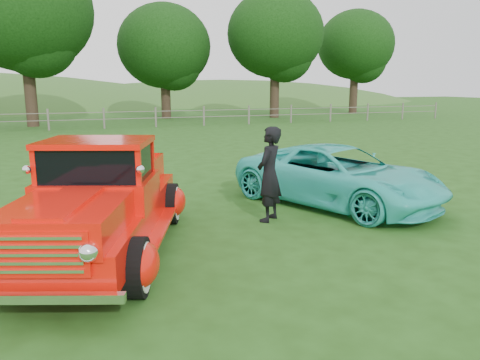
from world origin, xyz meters
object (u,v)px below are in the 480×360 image
object	(u,v)px
tree_near_east	(164,46)
red_pickup	(101,203)
tree_near_west	(23,10)
tree_mid_east	(275,34)
teal_sedan	(338,176)
tree_far_east	(356,45)
man	(269,174)

from	to	relation	value
tree_near_east	red_pickup	size ratio (longest dim) A/B	1.58
red_pickup	tree_near_west	bearing A→B (deg)	115.23
red_pickup	tree_mid_east	bearing A→B (deg)	80.25
tree_near_east	teal_sedan	world-z (taller)	tree_near_east
tree_far_east	teal_sedan	distance (m)	33.76
tree_near_east	teal_sedan	distance (m)	27.19
tree_near_east	man	world-z (taller)	tree_near_east
tree_near_west	tree_mid_east	size ratio (longest dim) A/B	1.10
tree_near_east	tree_far_east	bearing A→B (deg)	3.37
tree_near_east	red_pickup	world-z (taller)	tree_near_east
tree_near_east	man	size ratio (longest dim) A/B	4.61
red_pickup	teal_sedan	size ratio (longest dim) A/B	1.15
tree_near_east	tree_near_west	bearing A→B (deg)	-156.04
tree_mid_east	man	xyz separation A→B (m)	(-11.35, -25.36, -5.27)
tree_mid_east	man	world-z (taller)	tree_mid_east
tree_far_east	man	bearing A→B (deg)	-125.67
tree_mid_east	tree_far_east	distance (m)	9.49
tree_mid_east	tree_near_east	bearing A→B (deg)	165.96
tree_near_west	red_pickup	bearing A→B (deg)	-83.98
tree_far_east	teal_sedan	size ratio (longest dim) A/B	1.93
tree_far_east	tree_near_west	bearing A→B (deg)	-169.11
tree_near_east	tree_far_east	world-z (taller)	tree_far_east
tree_mid_east	red_pickup	distance (m)	30.34
tree_near_west	man	xyz separation A→B (m)	(5.65, -23.36, -5.89)
red_pickup	teal_sedan	bearing A→B (deg)	34.56
tree_near_west	teal_sedan	bearing A→B (deg)	-71.73
tree_mid_east	red_pickup	size ratio (longest dim) A/B	1.79
red_pickup	teal_sedan	world-z (taller)	red_pickup
tree_far_east	red_pickup	world-z (taller)	tree_far_east
tree_near_west	tree_mid_east	bearing A→B (deg)	6.71
tree_near_west	red_pickup	xyz separation A→B (m)	(2.54, -24.12, -6.00)
tree_mid_east	tree_near_west	bearing A→B (deg)	-173.29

